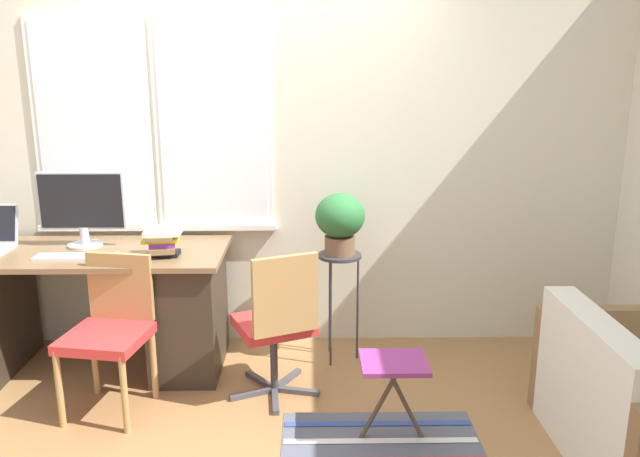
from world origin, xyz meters
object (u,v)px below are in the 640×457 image
mouse (116,254)px  potted_plant (340,220)px  monitor (82,207)px  plant_stand (340,267)px  desk_chair_wooden (110,328)px  folding_stool (394,370)px  keyboard (69,257)px  book_stack (162,242)px  office_chair_swivel (277,322)px

mouse → potted_plant: (1.34, 0.25, 0.15)m
monitor → plant_stand: (1.61, -0.01, -0.39)m
desk_chair_wooden → folding_stool: (1.53, -0.35, -0.09)m
desk_chair_wooden → folding_stool: size_ratio=1.94×
mouse → potted_plant: bearing=10.4°
keyboard → book_stack: size_ratio=1.64×
monitor → plant_stand: size_ratio=0.74×
plant_stand → potted_plant: 0.31m
book_stack → potted_plant: bearing=11.7°
book_stack → office_chair_swivel: size_ratio=0.27×
keyboard → office_chair_swivel: bearing=-11.1°
monitor → mouse: monitor is taller
book_stack → potted_plant: size_ratio=0.61×
keyboard → potted_plant: (1.61, 0.26, 0.16)m
mouse → potted_plant: 1.37m
office_chair_swivel → potted_plant: potted_plant is taller
mouse → potted_plant: potted_plant is taller
keyboard → potted_plant: 1.64m
monitor → keyboard: size_ratio=1.35×
potted_plant → folding_stool: size_ratio=0.89×
book_stack → office_chair_swivel: (0.69, -0.28, -0.40)m
mouse → office_chair_swivel: 1.05m
potted_plant → folding_stool: (0.23, -0.93, -0.56)m
desk_chair_wooden → office_chair_swivel: office_chair_swivel is taller
mouse → plant_stand: (1.34, 0.25, -0.16)m
book_stack → desk_chair_wooden: bearing=-122.1°
folding_stool → potted_plant: bearing=104.0°
folding_stool → book_stack: bearing=151.3°
mouse → book_stack: (0.27, 0.02, 0.07)m
monitor → keyboard: 0.36m
keyboard → office_chair_swivel: (1.23, -0.24, -0.32)m
keyboard → mouse: bearing=3.2°
monitor → potted_plant: monitor is taller
desk_chair_wooden → plant_stand: desk_chair_wooden is taller
folding_stool → desk_chair_wooden: bearing=167.2°
monitor → keyboard: monitor is taller
plant_stand → keyboard: bearing=-170.8°
book_stack → potted_plant: (1.07, 0.22, 0.08)m
book_stack → folding_stool: (1.30, -0.71, -0.48)m
monitor → mouse: size_ratio=7.20×
keyboard → potted_plant: size_ratio=1.01×
monitor → office_chair_swivel: bearing=-22.5°
potted_plant → monitor: bearing=179.8°
monitor → keyboard: (-0.00, -0.27, -0.24)m
book_stack → desk_chair_wooden: 0.58m
plant_stand → potted_plant: bearing=90.0°
keyboard → monitor: bearing=89.1°
potted_plant → folding_stool: 1.11m
mouse → book_stack: size_ratio=0.31×
desk_chair_wooden → folding_stool: bearing=-2.7°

